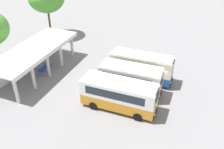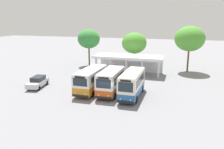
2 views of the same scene
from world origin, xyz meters
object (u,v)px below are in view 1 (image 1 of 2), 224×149
Objects in this scene: city_bus_middle_cream at (141,66)px; waiting_chair_second_from_end at (43,69)px; waiting_chair_end_by_column at (40,71)px; waiting_chair_middle_seat at (45,67)px; waiting_chair_fourth_seat at (48,64)px; city_bus_nearest_orange at (119,94)px; city_bus_second_in_row at (131,79)px.

waiting_chair_second_from_end is at bearing 104.32° from city_bus_middle_cream.
city_bus_middle_cream is at bearing -75.68° from waiting_chair_second_from_end.
city_bus_middle_cream is at bearing -73.00° from waiting_chair_end_by_column.
waiting_chair_second_from_end is (0.59, 0.02, 0.00)m from waiting_chair_end_by_column.
waiting_chair_end_by_column is 1.18m from waiting_chair_middle_seat.
city_bus_middle_cream is 8.53× the size of waiting_chair_end_by_column.
waiting_chair_end_by_column is 1.76m from waiting_chair_fourth_seat.
waiting_chair_fourth_seat is at bearing 69.77° from city_bus_nearest_orange.
waiting_chair_middle_seat is at bearing 101.53° from city_bus_middle_cream.
waiting_chair_middle_seat is at bearing 3.97° from waiting_chair_end_by_column.
waiting_chair_end_by_column is at bearing -176.03° from waiting_chair_middle_seat.
waiting_chair_fourth_seat is (1.16, 11.44, -1.29)m from city_bus_second_in_row.
city_bus_nearest_orange is 8.87× the size of waiting_chair_fourth_seat.
city_bus_nearest_orange is 8.87× the size of waiting_chair_middle_seat.
city_bus_second_in_row reaches higher than waiting_chair_end_by_column.
waiting_chair_middle_seat is at bearing 87.14° from city_bus_second_in_row.
waiting_chair_second_from_end is 0.59m from waiting_chair_middle_seat.
waiting_chair_end_by_column and waiting_chair_second_from_end have the same top height.
waiting_chair_middle_seat and waiting_chair_fourth_seat have the same top height.
waiting_chair_middle_seat is 1.00× the size of waiting_chair_fourth_seat.
waiting_chair_second_from_end is at bearing 75.19° from city_bus_nearest_orange.
city_bus_middle_cream is at bearing -5.95° from city_bus_second_in_row.
city_bus_nearest_orange reaches higher than waiting_chair_second_from_end.
waiting_chair_end_by_column is (-0.60, 11.40, -1.29)m from city_bus_second_in_row.
waiting_chair_second_from_end is 1.00× the size of waiting_chair_fourth_seat.
city_bus_second_in_row is 0.92× the size of city_bus_middle_cream.
waiting_chair_end_by_column and waiting_chair_middle_seat have the same top height.
city_bus_middle_cream is (2.98, -0.31, 0.02)m from city_bus_second_in_row.
city_bus_middle_cream is 12.11m from waiting_chair_middle_seat.
city_bus_nearest_orange is 1.12× the size of city_bus_second_in_row.
city_bus_second_in_row is 7.89× the size of waiting_chair_fourth_seat.
city_bus_second_in_row is at bearing -3.83° from city_bus_nearest_orange.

